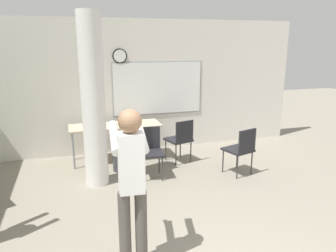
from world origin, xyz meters
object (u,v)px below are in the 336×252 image
chair_table_front (150,149)px  chair_table_right (180,138)px  bottle_on_table (97,122)px  folding_table (115,127)px  person_playing_front (131,177)px  chair_mid_room (241,148)px

chair_table_front → chair_table_right: same height
bottle_on_table → folding_table: bearing=9.9°
folding_table → chair_table_front: (0.45, -1.00, -0.17)m
person_playing_front → folding_table: bearing=84.8°
bottle_on_table → chair_table_right: bottle_on_table is taller
bottle_on_table → chair_mid_room: (2.37, -1.35, -0.32)m
bottle_on_table → chair_table_right: bearing=-15.9°
chair_mid_room → bottle_on_table: bearing=150.3°
folding_table → chair_table_right: 1.31m
bottle_on_table → chair_table_right: (1.55, -0.44, -0.32)m
bottle_on_table → chair_table_front: size_ratio=0.28×
folding_table → chair_table_front: size_ratio=2.05×
folding_table → bottle_on_table: bottle_on_table is taller
bottle_on_table → chair_table_right: size_ratio=0.28×
folding_table → person_playing_front: bearing=-95.2°
bottle_on_table → chair_mid_room: bearing=-29.7°
chair_table_right → chair_mid_room: same height
chair_mid_room → person_playing_front: (-2.31, -1.87, 0.50)m
chair_mid_room → chair_table_right: bearing=132.0°
person_playing_front → chair_table_front: bearing=71.7°
person_playing_front → bottle_on_table: bearing=91.0°
bottle_on_table → person_playing_front: bearing=-89.0°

